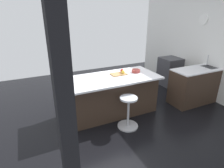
{
  "coord_description": "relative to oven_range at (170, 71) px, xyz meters",
  "views": [
    {
      "loc": [
        1.67,
        3.39,
        2.35
      ],
      "look_at": [
        0.01,
        -0.12,
        0.79
      ],
      "focal_mm": 30.12,
      "sensor_mm": 36.0,
      "label": 1
    }
  ],
  "objects": [
    {
      "name": "apple_yellow",
      "position": [
        2.2,
        0.84,
        0.54
      ],
      "size": [
        0.08,
        0.08,
        0.08
      ],
      "primitive_type": "sphere",
      "color": "gold",
      "rests_on": "cutting_board"
    },
    {
      "name": "kitchen_island",
      "position": [
        2.53,
        0.86,
        0.02
      ],
      "size": [
        2.18,
        1.0,
        0.93
      ],
      "color": "#38281E",
      "rests_on": "ground_plane"
    },
    {
      "name": "interior_partition_left",
      "position": [
        -0.35,
        1.08,
        1.02
      ],
      "size": [
        0.15,
        5.79,
        2.94
      ],
      "color": "silver",
      "rests_on": "ground_plane"
    },
    {
      "name": "stool_by_window",
      "position": [
        2.43,
        1.54,
        -0.12
      ],
      "size": [
        0.44,
        0.44,
        0.69
      ],
      "color": "#B7B7BC",
      "rests_on": "ground_plane"
    },
    {
      "name": "cutting_board",
      "position": [
        2.29,
        0.8,
        0.49
      ],
      "size": [
        0.36,
        0.24,
        0.02
      ],
      "primitive_type": "cube",
      "color": "tan",
      "rests_on": "kitchen_island"
    },
    {
      "name": "fruit_bowl",
      "position": [
        1.84,
        0.83,
        0.52
      ],
      "size": [
        0.2,
        0.2,
        0.07
      ],
      "color": "#993833",
      "rests_on": "kitchen_island"
    },
    {
      "name": "oven_range",
      "position": [
        0.0,
        0.0,
        0.0
      ],
      "size": [
        0.6,
        0.61,
        0.9
      ],
      "color": "#38383D",
      "rests_on": "ground_plane"
    },
    {
      "name": "sink_cabinet",
      "position": [
        -0.0,
        1.27,
        0.02
      ],
      "size": [
        1.84,
        0.6,
        1.21
      ],
      "color": "#38281E",
      "rests_on": "ground_plane"
    },
    {
      "name": "apple_red",
      "position": [
        2.17,
        0.74,
        0.54
      ],
      "size": [
        0.08,
        0.08,
        0.08
      ],
      "primitive_type": "sphere",
      "color": "red",
      "rests_on": "cutting_board"
    },
    {
      "name": "ground_plane",
      "position": [
        2.52,
        1.08,
        -0.45
      ],
      "size": [
        7.53,
        7.53,
        0.0
      ],
      "primitive_type": "plane",
      "color": "black"
    }
  ]
}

